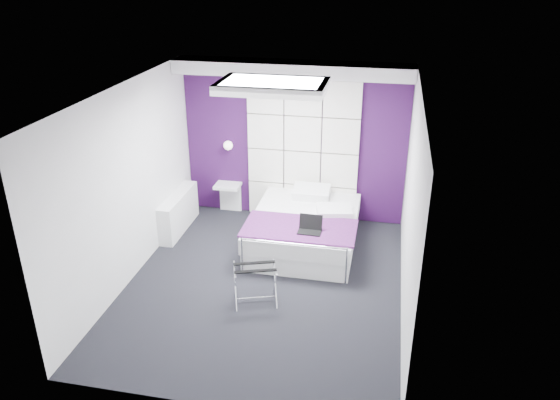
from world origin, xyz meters
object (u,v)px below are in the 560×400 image
wall_lamp (229,145)px  luggage_rack (255,284)px  radiator (179,212)px  laptop (310,227)px  nightstand (228,186)px  bed (305,228)px

wall_lamp → luggage_rack: wall_lamp is taller
radiator → luggage_rack: 2.38m
wall_lamp → radiator: 1.35m
laptop → nightstand: bearing=141.0°
bed → nightstand: (-1.44, 0.84, 0.23)m
bed → laptop: bearing=-73.7°
wall_lamp → nightstand: size_ratio=0.36×
radiator → bed: 2.05m
wall_lamp → laptop: (1.56, -1.42, -0.63)m
wall_lamp → nightstand: bearing=-133.1°
wall_lamp → radiator: bearing=-130.1°
radiator → nightstand: (0.60, 0.72, 0.21)m
bed → luggage_rack: 1.62m
radiator → wall_lamp: bearing=49.9°
luggage_rack → laptop: 1.21m
radiator → luggage_rack: size_ratio=2.30×
wall_lamp → luggage_rack: 2.83m
bed → luggage_rack: bed is taller
bed → laptop: size_ratio=5.93×
wall_lamp → radiator: wall_lamp is taller
wall_lamp → luggage_rack: bearing=-67.2°
nightstand → bed: bearing=-30.1°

